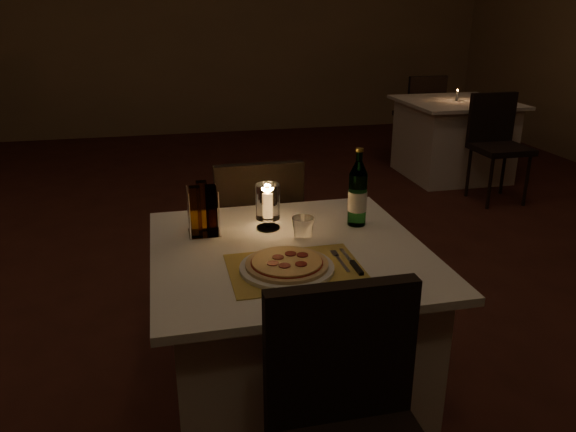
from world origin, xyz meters
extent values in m
cube|color=#461E16|center=(0.00, 0.00, -0.01)|extent=(8.00, 10.00, 0.02)
cube|color=#937A55|center=(0.00, 5.01, 1.50)|extent=(8.00, 0.02, 3.00)
cube|color=silver|center=(0.07, -0.64, 0.35)|extent=(0.88, 0.88, 0.71)
cube|color=silver|center=(0.07, -0.64, 0.72)|extent=(1.00, 1.00, 0.03)
cube|color=black|center=(0.07, -1.25, 0.69)|extent=(0.42, 0.05, 0.42)
cube|color=black|center=(0.07, 0.16, 0.46)|extent=(0.42, 0.42, 0.05)
cube|color=black|center=(0.07, -0.02, 0.69)|extent=(0.42, 0.05, 0.42)
cylinder|color=black|center=(0.24, 0.33, 0.22)|extent=(0.03, 0.03, 0.44)
cylinder|color=black|center=(-0.10, 0.33, 0.22)|extent=(0.03, 0.03, 0.44)
cylinder|color=black|center=(0.24, -0.01, 0.22)|extent=(0.03, 0.03, 0.44)
cylinder|color=black|center=(-0.10, -0.01, 0.22)|extent=(0.03, 0.03, 0.44)
cube|color=gold|center=(0.05, -0.82, 0.74)|extent=(0.45, 0.34, 0.00)
cylinder|color=white|center=(0.02, -0.82, 0.75)|extent=(0.32, 0.32, 0.01)
cylinder|color=#D8B77F|center=(0.02, -0.82, 0.76)|extent=(0.28, 0.28, 0.01)
cylinder|color=maroon|center=(0.02, -0.82, 0.77)|extent=(0.24, 0.24, 0.00)
cylinder|color=#EACC7F|center=(0.02, -0.82, 0.77)|extent=(0.24, 0.24, 0.00)
cylinder|color=maroon|center=(0.08, -0.78, 0.78)|extent=(0.04, 0.04, 0.00)
cylinder|color=maroon|center=(0.04, -0.77, 0.78)|extent=(0.04, 0.04, 0.00)
cylinder|color=maroon|center=(0.00, -0.78, 0.78)|extent=(0.04, 0.04, 0.00)
cylinder|color=maroon|center=(-0.03, -0.83, 0.78)|extent=(0.04, 0.04, 0.00)
cylinder|color=maroon|center=(0.00, -0.85, 0.78)|extent=(0.04, 0.04, 0.00)
cylinder|color=maroon|center=(0.06, -0.85, 0.78)|extent=(0.04, 0.04, 0.00)
cube|color=silver|center=(0.21, -0.82, 0.75)|extent=(0.01, 0.14, 0.00)
cube|color=silver|center=(0.21, -0.73, 0.75)|extent=(0.02, 0.05, 0.00)
cube|color=black|center=(0.25, -0.87, 0.75)|extent=(0.02, 0.10, 0.01)
cube|color=silver|center=(0.25, -0.76, 0.75)|extent=(0.01, 0.12, 0.00)
cylinder|color=#5CAB66|center=(0.39, -0.46, 0.85)|extent=(0.07, 0.07, 0.21)
cylinder|color=#5CAB66|center=(0.39, -0.46, 1.03)|extent=(0.03, 0.03, 0.04)
cylinder|color=gold|center=(0.39, -0.46, 1.05)|extent=(0.03, 0.03, 0.01)
cylinder|color=silver|center=(0.39, -0.46, 0.84)|extent=(0.08, 0.08, 0.08)
cylinder|color=white|center=(0.03, -0.43, 0.74)|extent=(0.09, 0.09, 0.01)
cylinder|color=white|center=(0.03, -0.43, 0.77)|extent=(0.02, 0.02, 0.04)
cylinder|color=white|center=(0.03, -0.43, 0.86)|extent=(0.10, 0.10, 0.14)
cylinder|color=white|center=(0.03, -0.43, 0.84)|extent=(0.03, 0.03, 0.10)
ellipsoid|color=orange|center=(0.03, -0.43, 0.91)|extent=(0.02, 0.02, 0.03)
cube|color=white|center=(-0.22, -0.43, 0.74)|extent=(0.12, 0.12, 0.01)
cylinder|color=white|center=(-0.28, -0.48, 0.84)|extent=(0.01, 0.01, 0.18)
cylinder|color=white|center=(-0.17, -0.48, 0.84)|extent=(0.01, 0.01, 0.18)
cylinder|color=white|center=(-0.28, -0.37, 0.84)|extent=(0.01, 0.01, 0.18)
cylinder|color=white|center=(-0.17, -0.37, 0.84)|extent=(0.01, 0.01, 0.18)
cube|color=#BF8C33|center=(-0.25, -0.46, 0.85)|extent=(0.04, 0.04, 0.20)
cube|color=#3F1E14|center=(-0.19, -0.46, 0.85)|extent=(0.04, 0.04, 0.20)
cube|color=#BF8C33|center=(-0.22, -0.40, 0.85)|extent=(0.04, 0.04, 0.20)
cube|color=silver|center=(2.41, 2.40, 0.35)|extent=(0.88, 0.88, 0.71)
cube|color=silver|center=(2.41, 2.40, 0.72)|extent=(1.00, 1.00, 0.03)
cube|color=black|center=(2.41, 1.60, 0.46)|extent=(0.42, 0.42, 0.05)
cube|color=black|center=(2.41, 1.79, 0.69)|extent=(0.42, 0.05, 0.42)
cylinder|color=black|center=(2.24, 1.43, 0.22)|extent=(0.03, 0.03, 0.44)
cylinder|color=black|center=(2.58, 1.43, 0.22)|extent=(0.03, 0.03, 0.44)
cylinder|color=black|center=(2.24, 1.77, 0.22)|extent=(0.03, 0.03, 0.44)
cylinder|color=black|center=(2.58, 1.77, 0.22)|extent=(0.03, 0.03, 0.44)
cube|color=black|center=(2.41, 3.20, 0.46)|extent=(0.42, 0.42, 0.05)
cube|color=black|center=(2.41, 3.02, 0.69)|extent=(0.42, 0.05, 0.42)
cylinder|color=black|center=(2.58, 3.37, 0.22)|extent=(0.03, 0.03, 0.44)
cylinder|color=black|center=(2.24, 3.37, 0.22)|extent=(0.03, 0.03, 0.44)
cylinder|color=black|center=(2.58, 3.03, 0.22)|extent=(0.03, 0.03, 0.44)
cylinder|color=black|center=(2.24, 3.03, 0.22)|extent=(0.03, 0.03, 0.44)
cylinder|color=white|center=(2.41, 2.40, 0.79)|extent=(0.03, 0.03, 0.09)
ellipsoid|color=orange|center=(2.41, 2.40, 0.84)|extent=(0.01, 0.01, 0.02)
camera|label=1|loc=(-0.36, -2.48, 1.57)|focal=35.00mm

